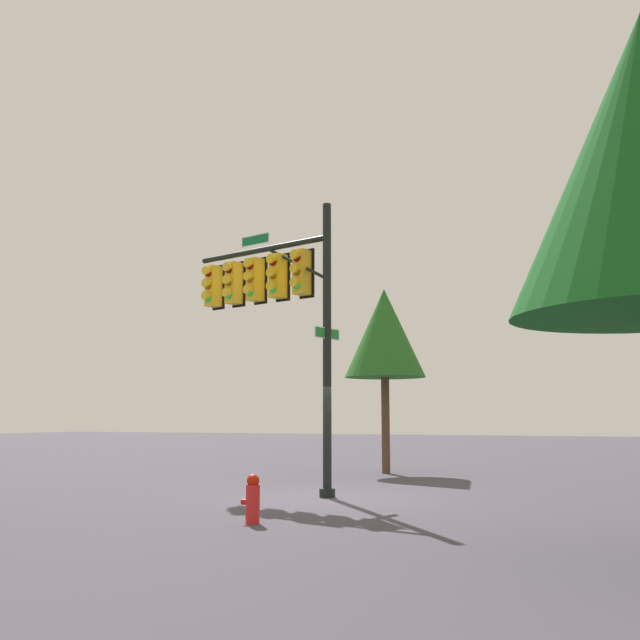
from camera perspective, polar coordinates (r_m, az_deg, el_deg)
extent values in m
plane|color=#423E48|center=(16.46, 0.59, -14.13)|extent=(120.00, 120.00, 0.00)
cylinder|color=black|center=(16.44, 0.58, -2.16)|extent=(0.20, 0.20, 6.86)
cylinder|color=black|center=(16.45, 0.59, -13.79)|extent=(0.36, 0.36, 0.20)
cylinder|color=black|center=(18.20, -4.76, 5.65)|extent=(4.09, 1.20, 0.14)
cylinder|color=black|center=(17.35, -1.94, 4.60)|extent=(1.88, 0.57, 1.07)
cube|color=yellow|center=(17.19, -1.48, 3.87)|extent=(0.40, 0.43, 1.10)
cube|color=black|center=(17.34, -1.06, 3.76)|extent=(0.44, 0.15, 1.22)
sphere|color=maroon|center=(17.11, -1.89, 5.09)|extent=(0.22, 0.22, 0.22)
cylinder|color=yellow|center=(17.08, -2.02, 5.29)|extent=(0.26, 0.19, 0.23)
sphere|color=#855607|center=(17.04, -1.90, 3.98)|extent=(0.22, 0.22, 0.22)
cylinder|color=yellow|center=(17.00, -2.03, 4.17)|extent=(0.26, 0.19, 0.23)
sphere|color=#20FF59|center=(16.97, -1.90, 2.85)|extent=(0.22, 0.22, 0.22)
cylinder|color=yellow|center=(16.93, -2.03, 3.05)|extent=(0.26, 0.19, 0.23)
cube|color=yellow|center=(17.67, -3.41, 3.56)|extent=(0.40, 0.43, 1.10)
cube|color=black|center=(17.82, -2.99, 3.46)|extent=(0.44, 0.15, 1.22)
sphere|color=maroon|center=(17.59, -3.82, 4.74)|extent=(0.22, 0.22, 0.22)
cylinder|color=yellow|center=(17.56, -3.95, 4.94)|extent=(0.26, 0.19, 0.23)
sphere|color=#855607|center=(17.52, -3.83, 3.66)|extent=(0.22, 0.22, 0.22)
cylinder|color=yellow|center=(17.48, -3.96, 3.85)|extent=(0.26, 0.19, 0.23)
sphere|color=#20FF59|center=(17.45, -3.84, 2.57)|extent=(0.22, 0.22, 0.22)
cylinder|color=yellow|center=(17.42, -3.97, 2.75)|extent=(0.26, 0.19, 0.23)
cube|color=yellow|center=(18.17, -5.24, 3.26)|extent=(0.41, 0.44, 1.10)
cube|color=black|center=(18.30, -4.79, 3.17)|extent=(0.43, 0.17, 1.22)
sphere|color=maroon|center=(18.10, -5.67, 4.41)|extent=(0.22, 0.22, 0.22)
cylinder|color=yellow|center=(18.07, -5.81, 4.59)|extent=(0.26, 0.20, 0.23)
sphere|color=#855607|center=(18.03, -5.69, 3.35)|extent=(0.22, 0.22, 0.22)
cylinder|color=yellow|center=(18.00, -5.82, 3.53)|extent=(0.26, 0.20, 0.23)
sphere|color=#20FF59|center=(17.97, -5.70, 2.29)|extent=(0.22, 0.22, 0.22)
cylinder|color=yellow|center=(17.93, -5.84, 2.47)|extent=(0.26, 0.20, 0.23)
cube|color=yellow|center=(18.68, -6.96, 2.97)|extent=(0.40, 0.43, 1.10)
cube|color=black|center=(18.82, -6.54, 2.88)|extent=(0.44, 0.15, 1.22)
sphere|color=maroon|center=(18.61, -7.37, 4.09)|extent=(0.22, 0.22, 0.22)
cylinder|color=yellow|center=(18.58, -7.50, 4.27)|extent=(0.26, 0.19, 0.23)
sphere|color=#855607|center=(18.54, -7.39, 3.06)|extent=(0.22, 0.22, 0.22)
cylinder|color=yellow|center=(18.51, -7.52, 3.24)|extent=(0.26, 0.19, 0.23)
sphere|color=#20FF59|center=(18.48, -7.41, 2.03)|extent=(0.22, 0.22, 0.22)
cylinder|color=yellow|center=(18.45, -7.54, 2.20)|extent=(0.26, 0.19, 0.23)
cube|color=yellow|center=(19.21, -8.60, 2.70)|extent=(0.41, 0.43, 1.10)
cube|color=black|center=(19.35, -8.16, 2.62)|extent=(0.43, 0.16, 1.22)
sphere|color=maroon|center=(19.15, -9.02, 3.78)|extent=(0.22, 0.22, 0.22)
cylinder|color=yellow|center=(19.12, -9.15, 3.95)|extent=(0.26, 0.20, 0.23)
sphere|color=#855607|center=(19.08, -9.04, 2.78)|extent=(0.22, 0.22, 0.22)
cylinder|color=yellow|center=(19.05, -9.17, 2.95)|extent=(0.26, 0.20, 0.23)
sphere|color=#20FF59|center=(19.02, -9.06, 1.78)|extent=(0.22, 0.22, 0.22)
cylinder|color=yellow|center=(18.99, -9.19, 1.95)|extent=(0.26, 0.20, 0.23)
cube|color=white|center=(18.41, -5.24, 6.46)|extent=(0.91, 0.26, 0.26)
cube|color=#0C7033|center=(18.41, -5.24, 6.46)|extent=(0.88, 0.26, 0.22)
cube|color=white|center=(16.48, 0.57, -1.08)|extent=(0.26, 0.91, 0.26)
cube|color=#1B7C2B|center=(16.48, 0.57, -1.08)|extent=(0.26, 0.88, 0.22)
cylinder|color=red|center=(12.48, -5.45, -14.59)|extent=(0.24, 0.24, 0.65)
sphere|color=red|center=(12.44, -5.43, -12.78)|extent=(0.22, 0.22, 0.22)
cylinder|color=red|center=(12.55, -6.07, -14.39)|extent=(0.12, 0.10, 0.10)
cylinder|color=brown|center=(23.45, 5.32, -8.43)|extent=(0.27, 0.27, 3.11)
cone|color=#286A22|center=(23.62, 5.23, -1.03)|extent=(2.67, 2.67, 2.97)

